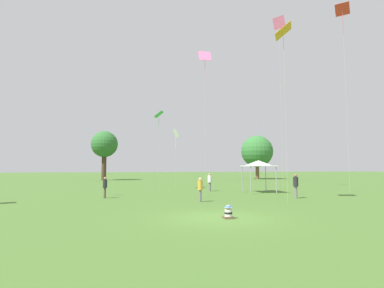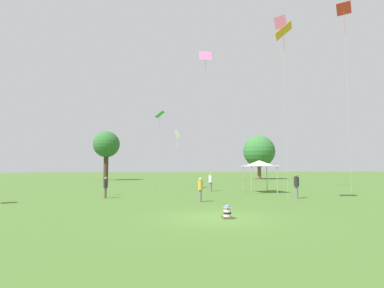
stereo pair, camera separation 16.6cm
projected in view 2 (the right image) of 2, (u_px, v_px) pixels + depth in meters
ground_plane at (216, 218)px, 13.30m from camera, size 300.00×300.00×0.00m
seated_toddler at (227, 213)px, 13.05m from camera, size 0.45×0.54×0.59m
person_standing_0 at (200, 187)px, 19.53m from camera, size 0.44×0.44×1.57m
person_standing_1 at (106, 185)px, 21.99m from camera, size 0.44×0.44×1.54m
person_standing_2 at (296, 184)px, 21.75m from camera, size 0.37×0.37×1.76m
person_standing_3 at (211, 181)px, 28.43m from camera, size 0.52×0.52×1.71m
canopy_tent at (259, 164)px, 26.96m from camera, size 2.79×2.79×2.89m
kite_0 at (177, 135)px, 34.11m from camera, size 0.55×1.01×6.60m
kite_1 at (205, 60)px, 25.04m from camera, size 1.08×0.61×12.05m
kite_2 at (344, 15)px, 27.14m from camera, size 1.50×1.50×17.04m
kite_3 at (284, 34)px, 20.03m from camera, size 1.55×1.61×11.75m
kite_5 at (160, 116)px, 30.73m from camera, size 1.13×1.23×8.02m
kite_7 at (280, 27)px, 33.07m from camera, size 1.19×1.34×18.90m
distant_tree_0 at (106, 145)px, 55.04m from camera, size 4.81×4.81×8.99m
distant_tree_1 at (259, 151)px, 60.07m from camera, size 6.33×6.33×8.73m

